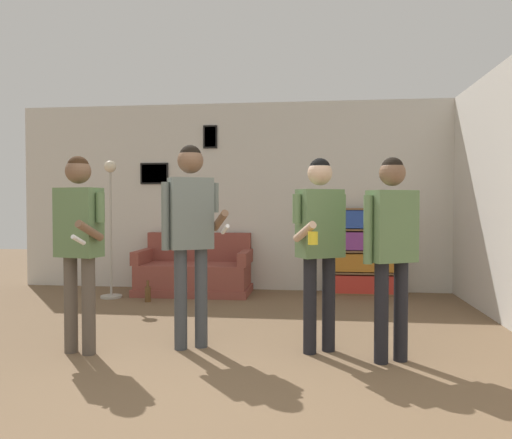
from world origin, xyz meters
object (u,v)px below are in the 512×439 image
(couch, at_px, (195,273))
(person_watcher_holding_cup, at_px, (320,234))
(person_player_foreground_left, at_px, (79,233))
(person_player_foreground_center, at_px, (191,223))
(person_spectator_near_bookshelf, at_px, (392,238))
(bookshelf, at_px, (363,251))
(bottle_on_floor, at_px, (148,293))
(floor_lamp, at_px, (111,219))

(couch, relative_size, person_watcher_holding_cup, 0.96)
(person_player_foreground_left, height_order, person_player_foreground_center, person_player_foreground_center)
(person_player_foreground_center, relative_size, person_spectator_near_bookshelf, 1.09)
(bookshelf, relative_size, person_player_foreground_center, 0.68)
(couch, bearing_deg, bottle_on_floor, -122.91)
(bookshelf, distance_m, person_spectator_near_bookshelf, 3.02)
(person_player_foreground_left, xyz_separation_m, person_spectator_near_bookshelf, (2.53, 0.07, -0.02))
(bookshelf, bearing_deg, person_watcher_holding_cup, -102.60)
(bookshelf, relative_size, floor_lamp, 0.65)
(couch, bearing_deg, person_player_foreground_left, -95.55)
(person_player_foreground_left, xyz_separation_m, bottle_on_floor, (-0.16, 2.18, -0.89))
(floor_lamp, distance_m, bottle_on_floor, 1.12)
(person_player_foreground_center, relative_size, person_watcher_holding_cup, 1.08)
(person_spectator_near_bookshelf, bearing_deg, person_player_foreground_center, 173.75)
(person_watcher_holding_cup, relative_size, person_spectator_near_bookshelf, 1.01)
(couch, height_order, floor_lamp, floor_lamp)
(person_player_foreground_left, relative_size, person_spectator_near_bookshelf, 1.02)
(bookshelf, xyz_separation_m, person_player_foreground_center, (-1.72, -2.81, 0.49))
(person_player_foreground_left, distance_m, bottle_on_floor, 2.36)
(bookshelf, height_order, person_player_foreground_left, person_player_foreground_left)
(person_player_foreground_left, bearing_deg, bottle_on_floor, 94.29)
(person_player_foreground_center, xyz_separation_m, person_spectator_near_bookshelf, (1.65, -0.18, -0.10))
(couch, relative_size, bottle_on_floor, 5.71)
(bookshelf, distance_m, bottle_on_floor, 2.94)
(floor_lamp, relative_size, person_player_foreground_left, 1.11)
(floor_lamp, height_order, person_player_foreground_center, floor_lamp)
(person_player_foreground_left, distance_m, person_watcher_holding_cup, 2.00)
(bookshelf, bearing_deg, person_player_foreground_left, -130.37)
(person_player_foreground_center, distance_m, bottle_on_floor, 2.40)
(person_player_foreground_left, relative_size, person_watcher_holding_cup, 1.01)
(floor_lamp, relative_size, person_watcher_holding_cup, 1.12)
(couch, distance_m, person_player_foreground_left, 2.96)
(person_watcher_holding_cup, distance_m, bottle_on_floor, 3.00)
(person_spectator_near_bookshelf, bearing_deg, couch, 128.99)
(bookshelf, relative_size, person_player_foreground_left, 0.72)
(bookshelf, xyz_separation_m, bottle_on_floor, (-2.77, -0.88, -0.48))
(person_player_foreground_left, height_order, person_spectator_near_bookshelf, person_player_foreground_left)
(person_watcher_holding_cup, xyz_separation_m, bottle_on_floor, (-2.14, 1.91, -0.88))
(bookshelf, distance_m, person_player_foreground_left, 4.04)
(couch, bearing_deg, person_spectator_near_bookshelf, -51.01)
(floor_lamp, bearing_deg, person_spectator_near_bookshelf, -35.37)
(couch, relative_size, person_player_foreground_left, 0.95)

